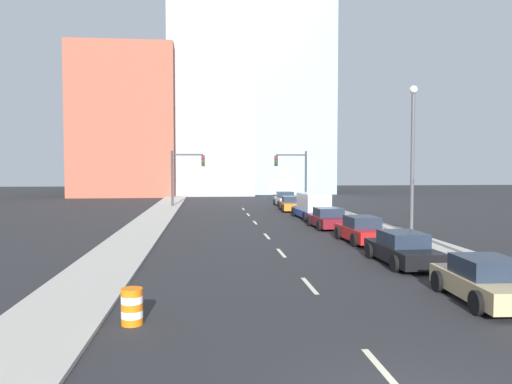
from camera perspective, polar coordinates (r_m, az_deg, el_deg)
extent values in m
cube|color=#ADA89E|center=(55.98, -9.83, -1.28)|extent=(2.79, 96.39, 0.12)
cube|color=#ADA89E|center=(56.92, 5.66, -1.19)|extent=(2.79, 96.39, 0.12)
cube|color=beige|center=(10.91, 14.36, -19.20)|extent=(0.16, 2.40, 0.01)
cube|color=beige|center=(17.57, 6.13, -10.58)|extent=(0.16, 2.40, 0.01)
cube|color=beige|center=(23.90, 2.90, -6.96)|extent=(0.16, 2.40, 0.01)
cube|color=beige|center=(29.53, 1.24, -5.07)|extent=(0.16, 2.40, 0.01)
cube|color=beige|center=(36.67, -0.11, -3.51)|extent=(0.16, 2.40, 0.01)
cube|color=beige|center=(42.77, -0.90, -2.60)|extent=(0.16, 2.40, 0.01)
cube|color=beige|center=(48.43, -1.46, -1.95)|extent=(0.16, 2.40, 0.01)
cube|color=#9E513D|center=(75.57, -14.36, 7.51)|extent=(14.00, 16.00, 20.61)
cube|color=#99999E|center=(79.13, -5.21, 10.35)|extent=(12.00, 20.00, 28.77)
cube|color=#99B7CC|center=(84.28, 3.17, 11.05)|extent=(13.00, 20.00, 32.12)
cylinder|color=#38383D|center=(51.20, -9.55, 1.48)|extent=(0.24, 0.24, 5.73)
cylinder|color=#38383D|center=(51.12, -7.82, 4.25)|extent=(3.12, 0.16, 0.16)
cube|color=black|center=(51.07, -6.06, 3.56)|extent=(0.34, 0.32, 1.10)
cylinder|color=red|center=(50.90, -6.07, 3.94)|extent=(0.22, 0.04, 0.22)
cylinder|color=#593F0C|center=(50.90, -6.07, 3.56)|extent=(0.22, 0.04, 0.22)
cylinder|color=#0C3F14|center=(50.90, -6.06, 3.18)|extent=(0.22, 0.04, 0.22)
cylinder|color=#38383D|center=(52.09, 5.71, 1.53)|extent=(0.24, 0.24, 5.73)
cylinder|color=#38383D|center=(51.81, 4.03, 4.26)|extent=(3.12, 0.16, 0.16)
cube|color=black|center=(51.56, 2.31, 3.57)|extent=(0.34, 0.32, 1.10)
cylinder|color=red|center=(51.40, 2.34, 3.95)|extent=(0.22, 0.04, 0.22)
cylinder|color=#593F0C|center=(51.39, 2.34, 3.57)|extent=(0.22, 0.04, 0.22)
cylinder|color=#0C3F14|center=(51.39, 2.34, 3.19)|extent=(0.22, 0.04, 0.22)
cylinder|color=orange|center=(13.73, -13.97, -14.11)|extent=(0.56, 0.56, 0.19)
cylinder|color=white|center=(13.67, -13.98, -13.35)|extent=(0.56, 0.56, 0.19)
cylinder|color=orange|center=(13.62, -13.99, -12.58)|extent=(0.56, 0.56, 0.19)
cylinder|color=white|center=(13.57, -14.00, -11.81)|extent=(0.56, 0.56, 0.19)
cylinder|color=orange|center=(13.53, -14.01, -11.03)|extent=(0.56, 0.56, 0.19)
cylinder|color=#4C4C51|center=(28.53, 17.43, 2.63)|extent=(0.20, 0.20, 8.05)
sphere|color=white|center=(28.83, 17.56, 11.09)|extent=(0.44, 0.44, 0.44)
cube|color=tan|center=(16.82, 24.75, -9.73)|extent=(1.97, 4.29, 0.60)
cube|color=#1E2838|center=(16.71, 24.80, -7.76)|extent=(1.64, 1.97, 0.57)
cylinder|color=black|center=(17.62, 20.08, -9.56)|extent=(0.25, 0.70, 0.69)
cylinder|color=black|center=(18.40, 25.40, -9.14)|extent=(0.25, 0.70, 0.69)
cylinder|color=black|center=(15.32, 23.95, -11.51)|extent=(0.25, 0.70, 0.69)
cube|color=black|center=(21.95, 16.40, -6.67)|extent=(1.82, 4.74, 0.61)
cube|color=#1E2838|center=(21.86, 16.42, -5.14)|extent=(1.57, 2.14, 0.58)
cylinder|color=black|center=(23.00, 12.87, -6.59)|extent=(0.23, 0.67, 0.66)
cylinder|color=black|center=(23.65, 17.06, -6.38)|extent=(0.23, 0.67, 0.66)
cylinder|color=black|center=(20.30, 15.61, -7.88)|extent=(0.23, 0.67, 0.66)
cylinder|color=black|center=(21.05, 20.25, -7.58)|extent=(0.23, 0.67, 0.66)
cube|color=red|center=(27.65, 11.99, -4.62)|extent=(1.91, 4.48, 0.63)
cube|color=#1E2838|center=(27.58, 12.01, -3.35)|extent=(1.60, 2.05, 0.60)
cylinder|color=black|center=(28.67, 9.37, -4.65)|extent=(0.25, 0.70, 0.69)
cylinder|color=black|center=(29.25, 12.72, -4.53)|extent=(0.25, 0.70, 0.69)
cylinder|color=black|center=(26.10, 11.17, -5.41)|extent=(0.25, 0.70, 0.69)
cylinder|color=black|center=(26.74, 14.81, -5.25)|extent=(0.25, 0.70, 0.69)
cube|color=maroon|center=(33.69, 8.27, -3.29)|extent=(2.06, 4.32, 0.61)
cube|color=#1E2838|center=(33.63, 8.28, -2.29)|extent=(1.74, 1.98, 0.57)
cylinder|color=black|center=(34.71, 6.10, -3.35)|extent=(0.25, 0.67, 0.66)
cylinder|color=black|center=(35.24, 9.20, -3.28)|extent=(0.25, 0.67, 0.66)
cylinder|color=black|center=(32.18, 7.25, -3.85)|extent=(0.25, 0.67, 0.66)
cylinder|color=black|center=(32.75, 10.56, -3.76)|extent=(0.25, 0.67, 0.66)
cube|color=navy|center=(39.64, 6.46, -2.40)|extent=(2.30, 6.46, 0.51)
cube|color=silver|center=(39.26, 6.58, -1.11)|extent=(1.96, 4.02, 1.32)
cylinder|color=black|center=(41.33, 4.35, -2.31)|extent=(0.24, 0.71, 0.70)
cylinder|color=black|center=(41.83, 7.22, -2.26)|extent=(0.24, 0.71, 0.70)
cylinder|color=black|center=(37.48, 5.60, -2.85)|extent=(0.24, 0.71, 0.70)
cylinder|color=black|center=(38.03, 8.75, -2.79)|extent=(0.24, 0.71, 0.70)
cube|color=orange|center=(46.55, 4.09, -1.56)|extent=(2.09, 4.68, 0.62)
cube|color=#1E2838|center=(46.51, 4.09, -0.83)|extent=(1.74, 2.15, 0.57)
cylinder|color=black|center=(47.87, 2.73, -1.64)|extent=(0.25, 0.64, 0.63)
cylinder|color=black|center=(48.10, 5.03, -1.62)|extent=(0.25, 0.64, 0.63)
cylinder|color=black|center=(45.04, 3.08, -1.92)|extent=(0.25, 0.64, 0.63)
cylinder|color=black|center=(45.29, 5.52, -1.91)|extent=(0.25, 0.64, 0.63)
cube|color=silver|center=(52.46, 3.34, -1.02)|extent=(1.84, 4.34, 0.70)
cube|color=#1E2838|center=(52.41, 3.34, -0.30)|extent=(1.58, 1.97, 0.63)
cylinder|color=black|center=(53.63, 2.13, -1.16)|extent=(0.23, 0.62, 0.61)
cylinder|color=black|center=(53.94, 4.03, -1.14)|extent=(0.23, 0.62, 0.61)
cylinder|color=black|center=(51.01, 2.60, -1.37)|extent=(0.23, 0.62, 0.61)
cylinder|color=black|center=(51.34, 4.60, -1.35)|extent=(0.23, 0.62, 0.61)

